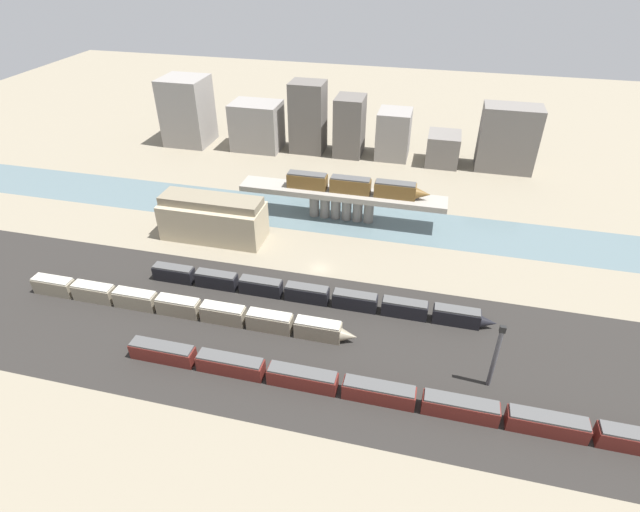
# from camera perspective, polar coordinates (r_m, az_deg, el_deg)

# --- Properties ---
(ground_plane) EXTENTS (400.00, 400.00, 0.00)m
(ground_plane) POSITION_cam_1_polar(r_m,az_deg,el_deg) (117.38, -0.04, -1.42)
(ground_plane) COLOR gray
(railbed_yard) EXTENTS (280.00, 42.00, 0.01)m
(railbed_yard) POSITION_cam_1_polar(r_m,az_deg,el_deg) (99.42, -3.37, -9.20)
(railbed_yard) COLOR #282623
(railbed_yard) RESTS_ON ground
(river_water) EXTENTS (320.00, 18.13, 0.01)m
(river_water) POSITION_cam_1_polar(r_m,az_deg,el_deg) (137.76, 2.41, 4.34)
(river_water) COLOR slate
(river_water) RESTS_ON ground
(bridge) EXTENTS (55.47, 7.17, 8.24)m
(bridge) POSITION_cam_1_polar(r_m,az_deg,el_deg) (134.83, 2.47, 6.63)
(bridge) COLOR gray
(bridge) RESTS_ON ground
(train_on_bridge) EXTENTS (37.97, 3.20, 4.16)m
(train_on_bridge) POSITION_cam_1_polar(r_m,az_deg,el_deg) (132.44, 4.05, 8.02)
(train_on_bridge) COLOR brown
(train_on_bridge) RESTS_ON bridge
(train_yard_near) EXTENTS (97.02, 2.93, 3.50)m
(train_yard_near) POSITION_cam_1_polar(r_m,az_deg,el_deg) (87.81, 7.81, -15.38)
(train_yard_near) COLOR #5B1E19
(train_yard_near) RESTS_ON ground
(train_yard_mid) EXTENTS (71.60, 2.90, 3.86)m
(train_yard_mid) POSITION_cam_1_polar(r_m,az_deg,el_deg) (106.87, -15.35, -5.66)
(train_yard_mid) COLOR gray
(train_yard_mid) RESTS_ON ground
(train_yard_far) EXTENTS (74.93, 2.72, 3.68)m
(train_yard_far) POSITION_cam_1_polar(r_m,az_deg,el_deg) (106.58, -0.92, -4.40)
(train_yard_far) COLOR black
(train_yard_far) RESTS_ON ground
(warehouse_building) EXTENTS (26.09, 10.15, 11.35)m
(warehouse_building) POSITION_cam_1_polar(r_m,az_deg,el_deg) (129.48, -12.11, 4.23)
(warehouse_building) COLOR tan
(warehouse_building) RESTS_ON ground
(signal_tower) EXTENTS (1.00, 0.78, 13.53)m
(signal_tower) POSITION_cam_1_polar(r_m,az_deg,el_deg) (90.79, 19.41, -10.75)
(signal_tower) COLOR #4C4C51
(signal_tower) RESTS_ON ground
(city_block_far_left) EXTENTS (15.29, 14.61, 23.30)m
(city_block_far_left) POSITION_cam_1_polar(r_m,az_deg,el_deg) (191.73, -14.93, 15.73)
(city_block_far_left) COLOR gray
(city_block_far_left) RESTS_ON ground
(city_block_left) EXTENTS (16.80, 12.35, 16.34)m
(city_block_left) POSITION_cam_1_polar(r_m,az_deg,el_deg) (182.59, -7.22, 14.53)
(city_block_left) COLOR gray
(city_block_left) RESTS_ON ground
(city_block_center) EXTENTS (11.57, 9.75, 23.91)m
(city_block_center) POSITION_cam_1_polar(r_m,az_deg,el_deg) (178.08, -1.38, 15.57)
(city_block_center) COLOR #605B56
(city_block_center) RESTS_ON ground
(city_block_right) EXTENTS (9.47, 11.23, 19.93)m
(city_block_right) POSITION_cam_1_polar(r_m,az_deg,el_deg) (175.90, 3.40, 14.60)
(city_block_right) COLOR #605B56
(city_block_right) RESTS_ON ground
(city_block_far_right) EXTENTS (10.85, 11.95, 16.02)m
(city_block_far_right) POSITION_cam_1_polar(r_m,az_deg,el_deg) (175.70, 8.40, 13.60)
(city_block_far_right) COLOR gray
(city_block_far_right) RESTS_ON ground
(city_block_tall) EXTENTS (10.48, 12.00, 10.22)m
(city_block_tall) POSITION_cam_1_polar(r_m,az_deg,el_deg) (174.53, 13.87, 11.82)
(city_block_tall) COLOR slate
(city_block_tall) RESTS_ON ground
(city_block_low) EXTENTS (17.91, 10.20, 20.78)m
(city_block_low) POSITION_cam_1_polar(r_m,az_deg,el_deg) (174.10, 20.67, 12.46)
(city_block_low) COLOR slate
(city_block_low) RESTS_ON ground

